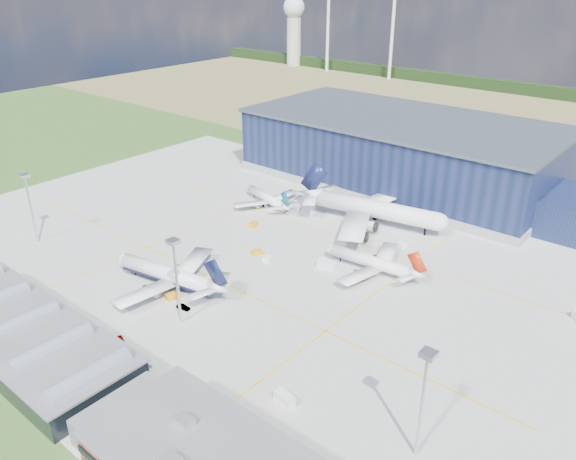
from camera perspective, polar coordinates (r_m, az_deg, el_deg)
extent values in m
plane|color=#29521F|center=(167.32, -5.20, -3.57)|extent=(600.00, 600.00, 0.00)
cube|color=#AFAFAA|center=(173.60, -2.88, -2.35)|extent=(220.00, 160.00, 0.06)
cube|color=yellow|center=(161.37, -7.70, -4.85)|extent=(180.00, 0.40, 0.02)
cube|color=yellow|center=(190.71, 2.19, 0.34)|extent=(180.00, 0.40, 0.02)
cube|color=yellow|center=(193.23, -9.46, 0.34)|extent=(0.40, 120.00, 0.02)
cube|color=yellow|center=(152.71, 8.33, -6.78)|extent=(0.40, 120.00, 0.02)
cube|color=olive|center=(348.43, 21.53, 10.21)|extent=(600.00, 220.00, 0.01)
cube|color=black|center=(422.77, 25.42, 12.52)|extent=(600.00, 8.00, 8.00)
cylinder|color=white|center=(487.08, 4.08, 19.89)|extent=(2.40, 2.40, 70.00)
cylinder|color=white|center=(454.57, 10.55, 19.17)|extent=(2.40, 2.40, 70.00)
cylinder|color=silver|center=(516.91, 0.59, 18.59)|extent=(12.00, 12.00, 40.00)
sphere|color=white|center=(514.38, 0.61, 21.69)|extent=(18.00, 18.00, 18.00)
cube|color=#101C38|center=(233.66, 11.40, 7.88)|extent=(120.00, 60.00, 25.00)
cube|color=#92999F|center=(237.07, 11.18, 5.37)|extent=(121.00, 61.00, 3.20)
cube|color=#474E5A|center=(230.21, 11.68, 10.97)|extent=(122.00, 62.00, 1.20)
cube|color=black|center=(106.69, -2.42, -21.33)|extent=(44.00, 0.40, 1.40)
cube|color=black|center=(104.18, -2.45, -20.01)|extent=(44.00, 0.40, 1.40)
cube|color=#B8B7B3|center=(102.64, -10.52, -18.56)|extent=(3.20, 2.60, 1.60)
cube|color=black|center=(145.09, -25.37, -9.79)|extent=(65.00, 22.00, 6.00)
cube|color=#5E5E63|center=(143.41, -25.61, -8.73)|extent=(66.00, 23.00, 0.50)
cube|color=#5E5E63|center=(115.94, -16.08, -17.90)|extent=(10.00, 18.00, 6.00)
cylinder|color=#818EA0|center=(143.30, -25.62, -8.67)|extent=(4.40, 18.00, 4.40)
cylinder|color=#818EA0|center=(132.32, -22.90, -11.08)|extent=(4.40, 18.00, 4.40)
cylinder|color=#818EA0|center=(121.95, -19.63, -13.89)|extent=(4.40, 18.00, 4.40)
cylinder|color=#BBBDC2|center=(193.19, -24.61, 1.81)|extent=(0.70, 0.70, 22.00)
cube|color=#BBBDC2|center=(189.36, -25.23, 5.00)|extent=(2.60, 2.60, 1.00)
cylinder|color=#BBBDC2|center=(138.23, -11.18, -5.43)|extent=(0.70, 0.70, 22.00)
cube|color=#BBBDC2|center=(132.81, -11.59, -1.15)|extent=(2.60, 2.60, 1.00)
cylinder|color=#BBBDC2|center=(104.72, 13.41, -17.15)|extent=(0.70, 0.70, 22.00)
cube|color=#BBBDC2|center=(97.47, 14.10, -12.13)|extent=(2.60, 2.60, 1.00)
cube|color=orange|center=(153.52, -11.60, -6.57)|extent=(3.04, 4.15, 1.56)
cube|color=orange|center=(172.56, -3.22, -2.29)|extent=(3.30, 3.82, 1.39)
cube|color=white|center=(165.07, 3.95, -3.48)|extent=(5.80, 3.33, 2.38)
cube|color=white|center=(168.66, -2.08, -2.96)|extent=(2.78, 3.56, 1.37)
cube|color=orange|center=(190.92, -3.54, 0.56)|extent=(2.69, 3.73, 1.50)
cube|color=white|center=(180.53, 11.52, -1.50)|extent=(3.57, 2.97, 1.32)
cube|color=white|center=(118.53, -0.34, -16.76)|extent=(4.94, 2.97, 2.22)
cube|color=white|center=(154.44, -8.35, -5.79)|extent=(3.44, 4.86, 2.89)
imported|color=#99999E|center=(140.19, -16.62, -10.68)|extent=(3.86, 2.66, 1.22)
imported|color=#99999E|center=(148.57, -10.60, -7.72)|extent=(3.98, 2.01, 1.25)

